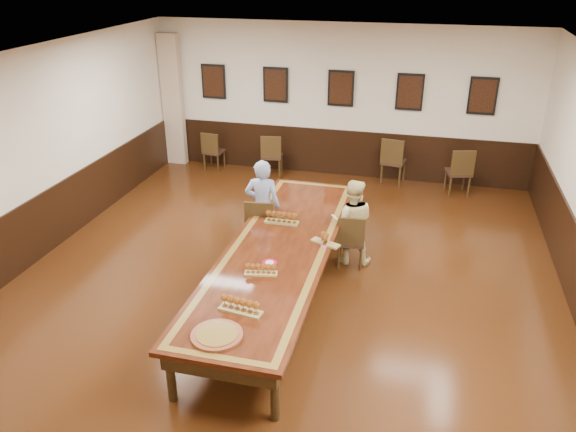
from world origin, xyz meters
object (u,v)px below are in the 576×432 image
(spare_chair_a, at_px, (214,150))
(spare_chair_d, at_px, (459,171))
(conference_table, at_px, (279,256))
(spare_chair_c, at_px, (394,160))
(person_woman, at_px, (352,222))
(spare_chair_b, at_px, (272,155))
(chair_woman, at_px, (351,239))
(chair_man, at_px, (262,225))
(carved_platter, at_px, (217,335))
(person_man, at_px, (263,206))

(spare_chair_a, height_order, spare_chair_d, spare_chair_d)
(conference_table, bearing_deg, spare_chair_d, 60.67)
(spare_chair_c, distance_m, person_woman, 3.60)
(spare_chair_b, bearing_deg, spare_chair_a, -10.11)
(chair_woman, relative_size, spare_chair_c, 0.87)
(spare_chair_d, xyz_separation_m, conference_table, (-2.51, -4.47, 0.12))
(chair_man, height_order, spare_chair_d, spare_chair_d)
(chair_man, height_order, person_woman, person_woman)
(conference_table, bearing_deg, spare_chair_a, 120.82)
(spare_chair_a, height_order, person_woman, person_woman)
(chair_man, xyz_separation_m, spare_chair_a, (-2.17, 3.51, -0.05))
(chair_man, bearing_deg, person_woman, 176.88)
(carved_platter, bearing_deg, spare_chair_b, 100.80)
(spare_chair_b, xyz_separation_m, person_man, (0.79, -3.35, 0.31))
(person_man, bearing_deg, spare_chair_a, -63.32)
(spare_chair_b, height_order, spare_chair_c, spare_chair_c)
(spare_chair_d, distance_m, carved_platter, 7.07)
(spare_chair_c, height_order, person_woman, person_woman)
(spare_chair_d, bearing_deg, conference_table, 46.72)
(spare_chair_c, xyz_separation_m, conference_table, (-1.21, -4.76, 0.11))
(person_woman, height_order, carved_platter, person_woman)
(spare_chair_c, xyz_separation_m, spare_chair_d, (1.31, -0.29, -0.01))
(spare_chair_b, bearing_deg, person_man, 95.13)
(chair_woman, relative_size, spare_chair_b, 0.94)
(person_woman, relative_size, carved_platter, 2.30)
(spare_chair_a, xyz_separation_m, conference_table, (2.76, -4.63, 0.18))
(person_woman, xyz_separation_m, conference_table, (-0.84, -1.19, -0.07))
(spare_chair_d, xyz_separation_m, carved_platter, (-2.63, -6.56, 0.28))
(chair_man, xyz_separation_m, person_woman, (1.43, 0.07, 0.20))
(person_woman, bearing_deg, carved_platter, 67.85)
(spare_chair_b, relative_size, conference_table, 0.19)
(person_woman, bearing_deg, conference_table, 48.82)
(chair_woman, bearing_deg, spare_chair_d, -122.06)
(spare_chair_c, xyz_separation_m, person_woman, (-0.37, -3.58, 0.18))
(spare_chair_a, distance_m, conference_table, 5.39)
(chair_man, distance_m, person_man, 0.31)
(spare_chair_b, height_order, person_woman, person_woman)
(person_woman, relative_size, conference_table, 0.27)
(person_man, xyz_separation_m, carved_platter, (0.48, -3.31, -0.00))
(chair_man, xyz_separation_m, chair_woman, (1.44, -0.03, -0.05))
(chair_woman, relative_size, person_woman, 0.64)
(chair_man, height_order, person_man, person_man)
(spare_chair_b, xyz_separation_m, person_woman, (2.23, -3.39, 0.22))
(person_man, xyz_separation_m, conference_table, (0.60, -1.22, -0.16))
(chair_woman, xyz_separation_m, spare_chair_d, (1.66, 3.38, 0.05))
(person_woman, bearing_deg, spare_chair_d, -122.83)
(spare_chair_d, relative_size, person_man, 0.63)
(person_woman, distance_m, conference_table, 1.45)
(spare_chair_a, distance_m, carved_platter, 7.22)
(spare_chair_b, height_order, person_man, person_man)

